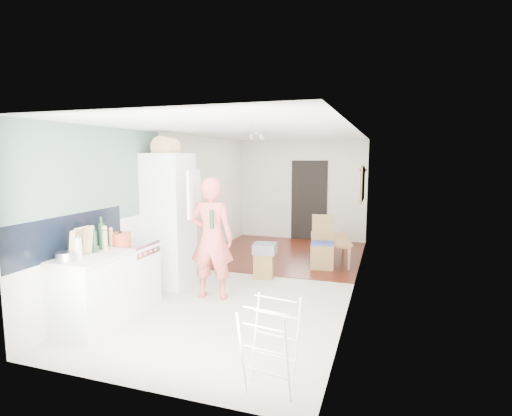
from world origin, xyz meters
The scene contains 32 objects.
room_shell centered at (0.00, 0.00, 1.25)m, with size 3.20×7.00×2.50m, color silver, non-canonical shape.
floor centered at (0.00, 0.00, 0.00)m, with size 3.20×7.00×0.01m, color beige.
wood_floor_overlay centered at (0.00, 1.85, 0.01)m, with size 3.20×3.30×0.01m, color #4F2010.
sage_wall_panel centered at (-1.59, -2.00, 1.85)m, with size 0.02×3.00×1.30m, color slate.
tile_splashback centered at (-1.59, -2.55, 1.15)m, with size 0.02×1.90×0.50m, color black.
doorway_recess centered at (0.20, 3.48, 1.00)m, with size 0.90×0.04×2.00m, color black.
base_cabinet centered at (-1.30, -2.55, 0.43)m, with size 0.60×0.90×0.86m, color white.
worktop centered at (-1.30, -2.55, 0.89)m, with size 0.62×0.92×0.06m, color beige.
range_cooker centered at (-1.30, -1.80, 0.44)m, with size 0.60×0.60×0.88m, color white.
cooker_top centered at (-1.30, -1.80, 0.90)m, with size 0.60×0.60×0.04m, color #B2B2B5.
fridge_housing centered at (-1.27, -0.78, 1.07)m, with size 0.66×0.66×2.15m, color white.
fridge_door centered at (-0.66, -1.08, 1.55)m, with size 0.56×0.04×0.70m, color white.
fridge_interior centered at (-0.96, -0.78, 1.55)m, with size 0.02×0.52×0.66m, color white.
pinboard centered at (1.58, 1.90, 1.55)m, with size 0.03×0.90×0.70m, color tan.
pinboard_frame centered at (1.57, 1.90, 1.55)m, with size 0.01×0.94×0.74m, color olive.
wall_sconce centered at (1.54, 2.55, 1.75)m, with size 0.18×0.18×0.16m, color maroon.
person centered at (-0.38, -1.10, 1.07)m, with size 0.78×0.51×2.13m, color #EE6156.
dining_table centered at (1.04, 1.53, 0.20)m, with size 1.16×0.64×0.41m, color olive.
dining_chair centered at (0.94, 0.98, 0.50)m, with size 0.42×0.42×1.00m, color olive, non-canonical shape.
stool centered at (0.07, 0.10, 0.22)m, with size 0.33×0.33×0.43m, color olive, non-canonical shape.
grey_drape centered at (0.08, 0.10, 0.52)m, with size 0.38×0.38×0.17m, color gray.
drying_rack centered at (1.13, -3.14, 0.42)m, with size 0.43×0.38×0.83m, color white, non-canonical shape.
bread_bin centered at (-1.24, -0.87, 2.24)m, with size 0.35×0.33×0.19m, color tan, non-canonical shape.
red_casserole centered at (-1.32, -1.95, 1.00)m, with size 0.28×0.28×0.16m, color #D94524.
steel_pan centered at (-1.37, -2.87, 0.97)m, with size 0.22×0.22×0.11m, color #B2B2B5.
held_bottle centered at (-0.29, -1.26, 1.21)m, with size 0.06×0.06×0.27m, color #163D1F.
bottle_a centered at (-1.39, -2.24, 1.09)m, with size 0.08×0.08×0.34m, color #163D1F.
bottle_b centered at (-1.35, -2.42, 1.06)m, with size 0.06×0.06×0.27m, color #163D1F.
bottle_c centered at (-1.34, -2.71, 1.04)m, with size 0.10×0.10×0.25m, color beige.
pepper_mill_front centered at (-1.33, -2.25, 1.04)m, with size 0.07×0.07×0.24m, color tan.
pepper_mill_back centered at (-1.38, -2.08, 1.02)m, with size 0.05×0.05×0.20m, color tan.
chopping_boards centered at (-1.34, -2.65, 1.10)m, with size 0.04×0.27×0.36m, color tan, non-canonical shape.
Camera 1 is at (2.07, -6.37, 2.10)m, focal length 28.00 mm.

